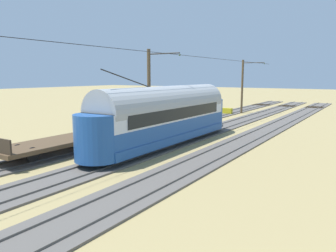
{
  "coord_description": "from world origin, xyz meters",
  "views": [
    {
      "loc": [
        -12.74,
        25.12,
        5.02
      ],
      "look_at": [
        -0.45,
        6.11,
        1.54
      ],
      "focal_mm": 35.01,
      "sensor_mm": 36.0,
      "label": 1
    }
  ],
  "objects_px": {
    "track_end_bumper": "(225,111)",
    "catenary_pole_foreground": "(243,86)",
    "catenary_pole_mid_near": "(150,92)",
    "flatcar_adjacent": "(81,137)",
    "vintage_streetcar": "(166,115)",
    "spare_tie_stack": "(118,127)"
  },
  "relations": [
    {
      "from": "catenary_pole_foreground",
      "to": "catenary_pole_mid_near",
      "type": "bearing_deg",
      "value": 90.0
    },
    {
      "from": "spare_tie_stack",
      "to": "track_end_bumper",
      "type": "xyz_separation_m",
      "value": [
        -3.23,
        -17.54,
        0.13
      ]
    },
    {
      "from": "vintage_streetcar",
      "to": "flatcar_adjacent",
      "type": "distance_m",
      "value": 6.11
    },
    {
      "from": "vintage_streetcar",
      "to": "catenary_pole_foreground",
      "type": "xyz_separation_m",
      "value": [
        2.76,
        -23.02,
        1.47
      ]
    },
    {
      "from": "flatcar_adjacent",
      "to": "track_end_bumper",
      "type": "bearing_deg",
      "value": -90.0
    },
    {
      "from": "flatcar_adjacent",
      "to": "spare_tie_stack",
      "type": "distance_m",
      "value": 8.16
    },
    {
      "from": "track_end_bumper",
      "to": "catenary_pole_foreground",
      "type": "bearing_deg",
      "value": -124.62
    },
    {
      "from": "flatcar_adjacent",
      "to": "catenary_pole_foreground",
      "type": "bearing_deg",
      "value": -93.15
    },
    {
      "from": "flatcar_adjacent",
      "to": "catenary_pole_mid_near",
      "type": "xyz_separation_m",
      "value": [
        -1.49,
        -6.02,
        2.87
      ]
    },
    {
      "from": "track_end_bumper",
      "to": "catenary_pole_mid_near",
      "type": "bearing_deg",
      "value": 94.5
    },
    {
      "from": "vintage_streetcar",
      "to": "track_end_bumper",
      "type": "distance_m",
      "value": 21.36
    },
    {
      "from": "catenary_pole_mid_near",
      "to": "track_end_bumper",
      "type": "distance_m",
      "value": 19.33
    },
    {
      "from": "flatcar_adjacent",
      "to": "spare_tie_stack",
      "type": "bearing_deg",
      "value": -66.6
    },
    {
      "from": "vintage_streetcar",
      "to": "spare_tie_stack",
      "type": "height_order",
      "value": "vintage_streetcar"
    },
    {
      "from": "flatcar_adjacent",
      "to": "catenary_pole_foreground",
      "type": "xyz_separation_m",
      "value": [
        -1.49,
        -27.17,
        2.87
      ]
    },
    {
      "from": "catenary_pole_foreground",
      "to": "catenary_pole_mid_near",
      "type": "height_order",
      "value": "same"
    },
    {
      "from": "spare_tie_stack",
      "to": "catenary_pole_mid_near",
      "type": "bearing_deg",
      "value": 162.97
    },
    {
      "from": "catenary_pole_mid_near",
      "to": "spare_tie_stack",
      "type": "xyz_separation_m",
      "value": [
        4.73,
        -1.45,
        -3.46
      ]
    },
    {
      "from": "track_end_bumper",
      "to": "spare_tie_stack",
      "type": "bearing_deg",
      "value": 79.55
    },
    {
      "from": "vintage_streetcar",
      "to": "track_end_bumper",
      "type": "bearing_deg",
      "value": -78.47
    },
    {
      "from": "catenary_pole_mid_near",
      "to": "spare_tie_stack",
      "type": "bearing_deg",
      "value": -17.03
    },
    {
      "from": "catenary_pole_foreground",
      "to": "catenary_pole_mid_near",
      "type": "relative_size",
      "value": 1.0
    }
  ]
}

